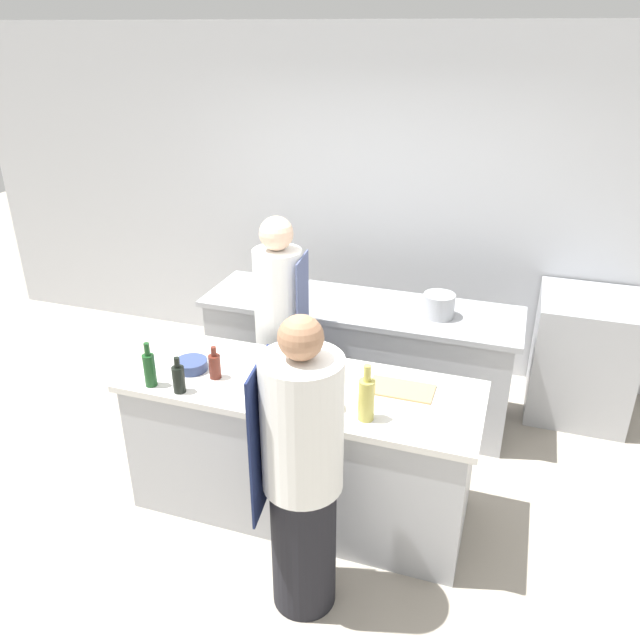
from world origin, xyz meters
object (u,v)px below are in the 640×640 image
at_px(bowl_prep_small, 322,403).
at_px(cup, 268,366).
at_px(bottle_sauce, 215,366).
at_px(bowl_mixing_large, 191,365).
at_px(bottle_olive_oil, 179,378).
at_px(bottle_wine, 295,360).
at_px(stockpot, 439,305).
at_px(oven_range, 582,356).
at_px(bottle_vinegar, 150,369).
at_px(chef_at_stove, 280,333).
at_px(bottle_cooking_oil, 366,398).
at_px(chef_at_prep_near, 302,474).

bearing_deg(bowl_prep_small, cup, 148.19).
xyz_separation_m(bottle_sauce, cup, (0.27, 0.15, -0.03)).
relative_size(bottle_sauce, cup, 2.18).
bearing_deg(bowl_mixing_large, cup, 13.59).
xyz_separation_m(bottle_olive_oil, bottle_sauce, (0.12, 0.20, -0.01)).
xyz_separation_m(bottle_wine, stockpot, (0.68, 1.08, -0.01)).
bearing_deg(bottle_olive_oil, bowl_prep_small, 6.31).
bearing_deg(oven_range, bottle_sauce, -140.07).
xyz_separation_m(oven_range, bottle_vinegar, (-2.46, -1.99, 0.52)).
bearing_deg(bottle_wine, cup, -165.55).
relative_size(chef_at_stove, bottle_sauce, 8.25).
relative_size(bottle_olive_oil, bowl_mixing_large, 1.12).
bearing_deg(bottle_olive_oil, chef_at_stove, 76.83).
bearing_deg(bottle_olive_oil, bottle_wine, 35.76).
height_order(bottle_vinegar, bottle_wine, bottle_vinegar).
bearing_deg(bottle_cooking_oil, cup, 157.44).
bearing_deg(cup, bowl_prep_small, -31.81).
bearing_deg(bottle_wine, chef_at_prep_near, -67.04).
height_order(oven_range, bottle_wine, bottle_wine).
distance_m(bottle_olive_oil, bowl_prep_small, 0.82).
bearing_deg(chef_at_prep_near, bottle_olive_oil, 58.98).
relative_size(chef_at_prep_near, cup, 17.84).
bearing_deg(bottle_vinegar, oven_range, 39.03).
bearing_deg(stockpot, bottle_cooking_oil, -96.55).
relative_size(bottle_vinegar, cup, 2.93).
distance_m(bottle_cooking_oil, bowl_prep_small, 0.26).
distance_m(chef_at_stove, bowl_prep_small, 1.05).
height_order(bowl_mixing_large, cup, cup).
bearing_deg(stockpot, bottle_olive_oil, -129.66).
distance_m(chef_at_stove, cup, 0.63).
xyz_separation_m(bottle_olive_oil, bowl_prep_small, (0.82, 0.09, -0.05)).
distance_m(bottle_olive_oil, bottle_cooking_oil, 1.07).
bearing_deg(chef_at_stove, chef_at_prep_near, 19.86).
bearing_deg(cup, oven_range, 41.32).
bearing_deg(chef_at_prep_near, cup, 25.52).
relative_size(bottle_cooking_oil, bowl_mixing_large, 1.64).
bearing_deg(stockpot, bowl_prep_small, -106.40).
distance_m(chef_at_prep_near, bottle_vinegar, 1.14).
xyz_separation_m(chef_at_prep_near, chef_at_stove, (-0.65, 1.32, 0.02)).
bearing_deg(bottle_vinegar, bottle_sauce, 32.16).
height_order(chef_at_prep_near, bowl_mixing_large, chef_at_prep_near).
xyz_separation_m(bottle_vinegar, stockpot, (1.41, 1.47, -0.02)).
relative_size(bottle_cooking_oil, bottle_sauce, 1.59).
xyz_separation_m(chef_at_stove, bottle_sauce, (-0.10, -0.75, 0.12)).
bearing_deg(bottle_sauce, chef_at_stove, 82.13).
distance_m(bottle_sauce, cup, 0.31).
distance_m(bottle_vinegar, bowl_prep_small, 1.01).
distance_m(chef_at_prep_near, bottle_sauce, 0.96).
relative_size(oven_range, chef_at_prep_near, 0.57).
xyz_separation_m(bottle_wine, bowl_prep_small, (0.27, -0.30, -0.06)).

